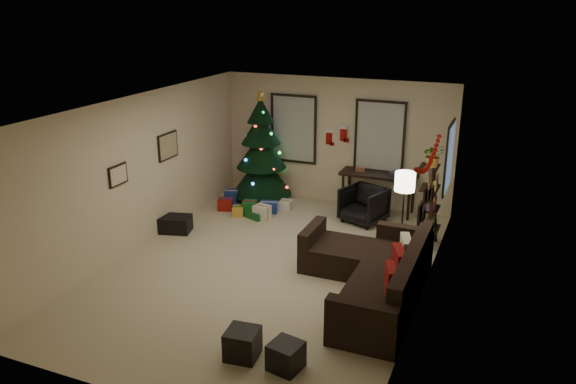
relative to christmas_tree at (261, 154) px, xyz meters
The scene contains 29 objects.
floor 3.57m from the christmas_tree, 63.19° to the right, with size 7.00×7.00×0.00m, color beige.
ceiling 3.81m from the christmas_tree, 63.19° to the right, with size 7.00×7.00×0.00m, color white.
wall_back 1.64m from the christmas_tree, 16.25° to the left, with size 5.00×5.00×0.00m, color beige.
wall_front 6.74m from the christmas_tree, 76.76° to the right, with size 5.00×5.00×0.00m, color beige.
wall_left 3.21m from the christmas_tree, 107.44° to the right, with size 7.00×7.00×0.00m, color beige.
wall_right 5.07m from the christmas_tree, 37.04° to the right, with size 7.00×7.00×0.00m, color beige.
window_back_left 0.90m from the christmas_tree, 35.32° to the left, with size 1.05×0.06×1.50m.
window_back_right 2.58m from the christmas_tree, ahead, with size 1.05×0.06×1.50m.
window_right_wall 4.07m from the christmas_tree, ahead, with size 0.06×0.90×1.30m.
christmas_tree is the anchor object (origin of this frame).
presents 1.26m from the christmas_tree, 77.60° to the right, with size 1.50×1.01×0.30m.
sofa 4.70m from the christmas_tree, 43.49° to the right, with size 1.98×2.87×0.89m.
pillow_red_a 5.47m from the christmas_tree, 46.52° to the right, with size 0.12×0.43×0.43m, color maroon.
pillow_red_b 5.09m from the christmas_tree, 42.34° to the right, with size 0.13×0.48×0.48m, color maroon.
pillow_cream 4.78m from the christmas_tree, 38.02° to the right, with size 0.13×0.46×0.46m, color beige.
ottoman_near 5.92m from the christmas_tree, 67.37° to the right, with size 0.39×0.39×0.37m, color black.
ottoman_far 6.18m from the christmas_tree, 62.33° to the right, with size 0.36×0.36×0.34m, color black.
desk 2.59m from the christmas_tree, ahead, with size 1.56×0.56×0.84m.
desk_chair 2.58m from the christmas_tree, 11.10° to the right, with size 0.70×0.66×0.72m, color black.
bookshelf 4.01m from the christmas_tree, 16.53° to the right, with size 0.30×0.50×1.70m.
potted_plant 4.18m from the christmas_tree, 20.49° to the right, with size 0.47×0.40×0.52m, color #4C4C4C.
floor_lamp 4.01m from the christmas_tree, 29.07° to the right, with size 0.33×0.33×1.57m.
art_map 2.38m from the christmas_tree, 113.98° to the right, with size 0.04×0.60×0.50m.
art_abstract 3.73m from the christmas_tree, 104.69° to the right, with size 0.04×0.45×0.35m.
gallery 5.12m from the christmas_tree, 37.84° to the right, with size 0.03×1.25×0.54m.
garland 5.16m from the christmas_tree, 37.61° to the right, with size 0.08×1.90×0.30m, color #A5140C, non-canonical shape.
stocking_left 1.53m from the christmas_tree, 18.40° to the left, with size 0.20×0.05×0.36m.
stocking_right 1.86m from the christmas_tree, 13.08° to the left, with size 0.20×0.05×0.36m.
storage_bin 2.61m from the christmas_tree, 107.88° to the right, with size 0.62×0.41×0.31m, color black.
Camera 1 is at (3.51, -7.65, 4.23)m, focal length 35.06 mm.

